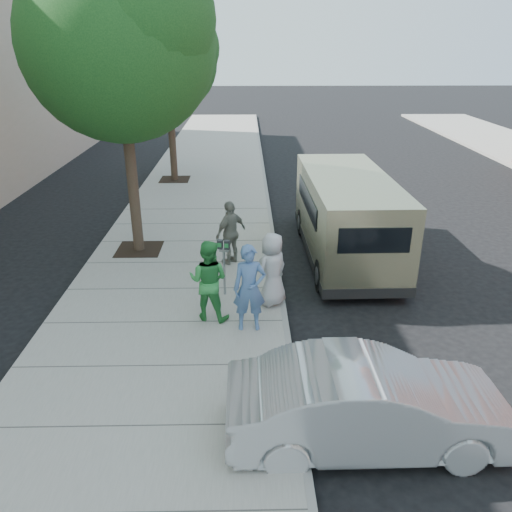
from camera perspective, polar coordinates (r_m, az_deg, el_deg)
name	(u,v)px	position (r m, az deg, el deg)	size (l,w,h in m)	color
ground	(219,294)	(11.70, -4.27, -4.31)	(120.00, 120.00, 0.00)	black
sidewalk	(176,291)	(11.77, -9.17, -3.99)	(5.00, 60.00, 0.15)	gray
curb_face	(280,290)	(11.68, 2.80, -3.93)	(0.12, 60.00, 0.16)	gray
tree_near	(120,35)	(13.09, -15.29, 23.15)	(4.62, 4.60, 7.53)	black
tree_far	(168,57)	(20.57, -10.02, 21.50)	(3.92, 3.80, 6.49)	black
parking_meter	(224,256)	(10.94, -3.70, 0.05)	(0.28, 0.15, 1.31)	gray
van	(346,215)	(13.47, 10.22, 4.68)	(2.13, 6.11, 2.25)	#BCB787
sedan	(370,404)	(7.56, 12.86, -16.19)	(1.43, 4.09, 1.35)	#ACAFB4
person_officer	(249,288)	(9.65, -0.75, -3.70)	(0.64, 0.42, 1.76)	#4C6FA3
person_green_shirt	(209,280)	(10.07, -5.45, -2.79)	(0.83, 0.64, 1.70)	green
person_gray_shirt	(272,270)	(10.59, 1.87, -1.56)	(0.79, 0.52, 1.62)	#B5B4B7
person_striped_polo	(231,233)	(12.63, -2.90, 2.69)	(0.97, 0.40, 1.65)	gray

